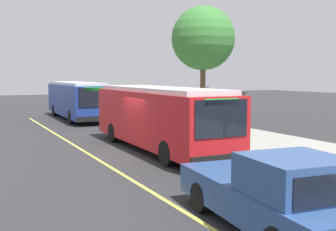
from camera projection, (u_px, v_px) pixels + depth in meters
name	position (u px, v px, depth m)	size (l,w,h in m)	color
ground_plane	(140.00, 152.00, 18.78)	(120.00, 120.00, 0.00)	#2B2B2D
sidewalk_curb	(246.00, 141.00, 21.47)	(44.00, 6.40, 0.15)	gray
lane_stripe_center	(93.00, 157.00, 17.79)	(36.00, 0.14, 0.01)	#E0D64C
transit_bus_main	(159.00, 116.00, 19.19)	(10.63, 2.71, 2.95)	red
transit_bus_second	(76.00, 99.00, 33.02)	(11.07, 2.88, 2.95)	navy
pickup_truck	(274.00, 195.00, 9.12)	(5.57, 2.52, 1.85)	#2D4C84
bus_shelter	(221.00, 103.00, 23.70)	(2.90, 1.60, 2.48)	#333338
waiting_bench	(227.00, 126.00, 23.53)	(1.60, 0.48, 0.95)	brown
route_sign_post	(208.00, 106.00, 20.65)	(0.44, 0.08, 2.80)	#333338
pedestrian_commuter	(194.00, 118.00, 22.83)	(0.24, 0.40, 1.69)	#282D47
street_tree_near_shelter	(203.00, 39.00, 27.87)	(4.30, 4.30, 7.99)	brown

